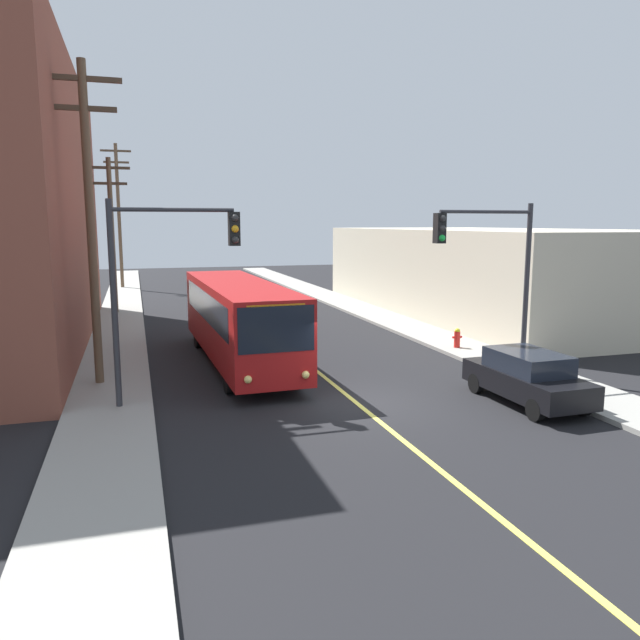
# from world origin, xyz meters

# --- Properties ---
(ground_plane) EXTENTS (120.00, 120.00, 0.00)m
(ground_plane) POSITION_xyz_m (0.00, 0.00, 0.00)
(ground_plane) COLOR black
(sidewalk_left) EXTENTS (2.50, 90.00, 0.15)m
(sidewalk_left) POSITION_xyz_m (-7.25, 10.00, 0.07)
(sidewalk_left) COLOR gray
(sidewalk_left) RESTS_ON ground
(sidewalk_right) EXTENTS (2.50, 90.00, 0.15)m
(sidewalk_right) POSITION_xyz_m (7.25, 10.00, 0.07)
(sidewalk_right) COLOR gray
(sidewalk_right) RESTS_ON ground
(lane_stripe_center) EXTENTS (0.16, 60.00, 0.01)m
(lane_stripe_center) POSITION_xyz_m (0.00, 15.00, 0.01)
(lane_stripe_center) COLOR #D8CC4C
(lane_stripe_center) RESTS_ON ground
(building_right_warehouse) EXTENTS (12.00, 24.96, 5.11)m
(building_right_warehouse) POSITION_xyz_m (14.49, 15.82, 2.55)
(building_right_warehouse) COLOR beige
(building_right_warehouse) RESTS_ON ground
(city_bus) EXTENTS (2.89, 12.21, 3.20)m
(city_bus) POSITION_xyz_m (-2.56, 6.46, 1.82)
(city_bus) COLOR maroon
(city_bus) RESTS_ON ground
(parked_car_black) EXTENTS (1.89, 4.44, 1.62)m
(parked_car_black) POSITION_xyz_m (4.95, -1.51, 0.84)
(parked_car_black) COLOR black
(parked_car_black) RESTS_ON ground
(utility_pole_near) EXTENTS (2.40, 0.28, 10.40)m
(utility_pole_near) POSITION_xyz_m (-7.64, 4.39, 5.86)
(utility_pole_near) COLOR brown
(utility_pole_near) RESTS_ON sidewalk_left
(utility_pole_mid) EXTENTS (2.40, 0.28, 9.11)m
(utility_pole_mid) POSITION_xyz_m (-7.54, 21.55, 5.19)
(utility_pole_mid) COLOR brown
(utility_pole_mid) RESTS_ON sidewalk_left
(utility_pole_far) EXTENTS (2.40, 0.28, 11.71)m
(utility_pole_far) POSITION_xyz_m (-7.39, 36.53, 6.53)
(utility_pole_far) COLOR brown
(utility_pole_far) RESTS_ON sidewalk_left
(traffic_signal_left_corner) EXTENTS (3.75, 0.48, 6.00)m
(traffic_signal_left_corner) POSITION_xyz_m (-5.41, 1.34, 4.30)
(traffic_signal_left_corner) COLOR #2D2D33
(traffic_signal_left_corner) RESTS_ON sidewalk_left
(traffic_signal_right_corner) EXTENTS (3.75, 0.48, 6.00)m
(traffic_signal_right_corner) POSITION_xyz_m (5.41, 1.51, 4.30)
(traffic_signal_right_corner) COLOR #2D2D33
(traffic_signal_right_corner) RESTS_ON sidewalk_right
(fire_hydrant) EXTENTS (0.44, 0.26, 0.84)m
(fire_hydrant) POSITION_xyz_m (6.85, 6.03, 0.58)
(fire_hydrant) COLOR red
(fire_hydrant) RESTS_ON sidewalk_right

